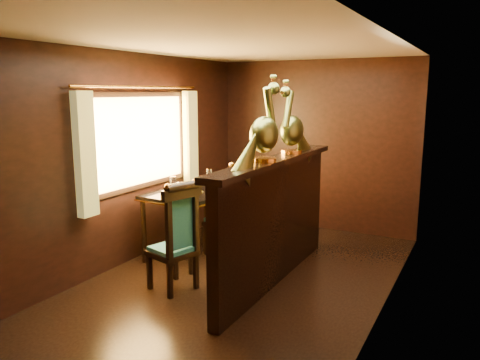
# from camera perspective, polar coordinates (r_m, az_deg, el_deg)

# --- Properties ---
(ground) EXTENTS (5.00, 5.00, 0.00)m
(ground) POSITION_cam_1_polar(r_m,az_deg,el_deg) (5.14, -0.55, -12.68)
(ground) COLOR black
(ground) RESTS_ON ground
(room_shell) EXTENTS (3.04, 5.04, 2.52)m
(room_shell) POSITION_cam_1_polar(r_m,az_deg,el_deg) (4.79, -1.38, 5.24)
(room_shell) COLOR black
(room_shell) RESTS_ON ground
(partition) EXTENTS (0.26, 2.70, 1.36)m
(partition) POSITION_cam_1_polar(r_m,az_deg,el_deg) (5.02, 4.31, -4.63)
(partition) COLOR black
(partition) RESTS_ON ground
(dining_table) EXTENTS (0.95, 1.46, 1.03)m
(dining_table) POSITION_cam_1_polar(r_m,az_deg,el_deg) (5.92, -5.06, -1.85)
(dining_table) COLOR black
(dining_table) RESTS_ON ground
(chair_left) EXTENTS (0.52, 0.54, 1.18)m
(chair_left) POSITION_cam_1_polar(r_m,az_deg,el_deg) (4.81, -7.52, -6.62)
(chair_left) COLOR black
(chair_left) RESTS_ON ground
(chair_right) EXTENTS (0.48, 0.50, 1.21)m
(chair_right) POSITION_cam_1_polar(r_m,az_deg,el_deg) (5.90, -0.99, -3.09)
(chair_right) COLOR black
(chair_right) RESTS_ON ground
(peacock_left) EXTENTS (0.27, 0.71, 0.85)m
(peacock_left) POSITION_cam_1_polar(r_m,az_deg,el_deg) (4.57, 2.98, 7.49)
(peacock_left) COLOR #1A5032
(peacock_left) RESTS_ON partition
(peacock_right) EXTENTS (0.25, 0.68, 0.80)m
(peacock_right) POSITION_cam_1_polar(r_m,az_deg,el_deg) (5.23, 6.36, 7.62)
(peacock_right) COLOR #1A5032
(peacock_right) RESTS_ON partition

